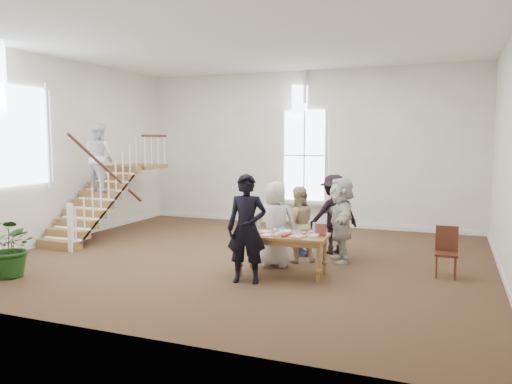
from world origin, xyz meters
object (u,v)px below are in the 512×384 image
at_px(woman_cluster_c, 341,219).
at_px(person_yellow, 297,224).
at_px(side_chair, 446,249).
at_px(police_officer, 247,229).
at_px(woman_cluster_b, 334,214).
at_px(library_table, 284,239).
at_px(woman_cluster_a, 302,223).
at_px(elderly_woman, 276,224).
at_px(floor_plant, 11,247).

bearing_deg(woman_cluster_c, person_yellow, -87.50).
relative_size(person_yellow, side_chair, 1.69).
distance_m(police_officer, woman_cluster_b, 2.93).
bearing_deg(police_officer, woman_cluster_b, 61.55).
height_order(police_officer, person_yellow, police_officer).
xyz_separation_m(library_table, woman_cluster_c, (0.76, 1.47, 0.18)).
xyz_separation_m(police_officer, side_chair, (3.27, 1.72, -0.45)).
relative_size(library_table, woman_cluster_b, 0.97).
height_order(library_table, woman_cluster_a, woman_cluster_a).
bearing_deg(side_chair, person_yellow, 178.26).
distance_m(library_table, side_chair, 3.00).
bearing_deg(police_officer, elderly_woman, 75.33).
distance_m(person_yellow, side_chair, 2.88).
distance_m(person_yellow, woman_cluster_a, 0.59).
relative_size(woman_cluster_c, floor_plant, 1.56).
relative_size(person_yellow, woman_cluster_c, 0.89).
bearing_deg(elderly_woman, floor_plant, 21.90).
distance_m(police_officer, person_yellow, 1.80).
height_order(elderly_woman, person_yellow, elderly_woman).
height_order(person_yellow, woman_cluster_b, woman_cluster_b).
bearing_deg(library_table, floor_plant, -160.73).
relative_size(library_table, woman_cluster_c, 0.97).
distance_m(person_yellow, woman_cluster_c, 0.91).
bearing_deg(woman_cluster_c, floor_plant, -79.72).
relative_size(police_officer, woman_cluster_a, 1.35).
bearing_deg(floor_plant, woman_cluster_b, 38.77).
bearing_deg(woman_cluster_b, woman_cluster_c, 77.34).
bearing_deg(person_yellow, woman_cluster_b, -149.60).
height_order(woman_cluster_b, woman_cluster_c, woman_cluster_b).
bearing_deg(woman_cluster_b, person_yellow, 25.66).
xyz_separation_m(elderly_woman, side_chair, (3.17, 0.47, -0.34)).
distance_m(police_officer, elderly_woman, 1.26).
bearing_deg(library_table, woman_cluster_c, 59.25).
height_order(person_yellow, woman_cluster_a, person_yellow).
distance_m(elderly_woman, woman_cluster_c, 1.42).
bearing_deg(woman_cluster_a, person_yellow, -172.76).
height_order(elderly_woman, woman_cluster_b, woman_cluster_b).
distance_m(library_table, elderly_woman, 0.71).
height_order(elderly_woman, woman_cluster_c, woman_cluster_c).
distance_m(woman_cluster_b, woman_cluster_c, 0.72).
relative_size(elderly_woman, floor_plant, 1.52).
bearing_deg(elderly_woman, library_table, 112.74).
height_order(person_yellow, floor_plant, person_yellow).
height_order(library_table, woman_cluster_c, woman_cluster_c).
relative_size(woman_cluster_c, side_chair, 1.90).
bearing_deg(library_table, elderly_woman, 118.14).
xyz_separation_m(person_yellow, floor_plant, (-4.53, -3.03, -0.22)).
bearing_deg(elderly_woman, side_chair, 179.38).
xyz_separation_m(police_officer, person_yellow, (0.40, 1.75, -0.18)).
distance_m(library_table, police_officer, 0.85).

